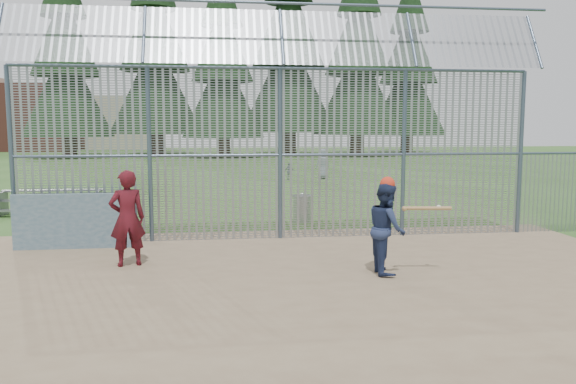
{
  "coord_description": "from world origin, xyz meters",
  "views": [
    {
      "loc": [
        -1.44,
        -9.59,
        2.68
      ],
      "look_at": [
        0.0,
        2.0,
        1.3
      ],
      "focal_mm": 35.0,
      "sensor_mm": 36.0,
      "label": 1
    }
  ],
  "objects": [
    {
      "name": "ground",
      "position": [
        0.0,
        0.0,
        0.0
      ],
      "size": [
        120.0,
        120.0,
        0.0
      ],
      "primitive_type": "plane",
      "color": "#2D511E",
      "rests_on": "ground"
    },
    {
      "name": "dirt_infield",
      "position": [
        0.0,
        -0.5,
        0.01
      ],
      "size": [
        14.0,
        10.0,
        0.02
      ],
      "primitive_type": "cube",
      "color": "#756047",
      "rests_on": "ground"
    },
    {
      "name": "dugout_wall",
      "position": [
        -4.6,
        2.9,
        0.62
      ],
      "size": [
        2.5,
        0.12,
        1.2
      ],
      "primitive_type": "cube",
      "color": "#38566B",
      "rests_on": "dirt_infield"
    },
    {
      "name": "batter",
      "position": [
        1.56,
        0.08,
        0.84
      ],
      "size": [
        0.66,
        0.83,
        1.65
      ],
      "primitive_type": "imported",
      "rotation": [
        0.0,
        0.0,
        1.53
      ],
      "color": "navy",
      "rests_on": "dirt_infield"
    },
    {
      "name": "onlooker",
      "position": [
        -3.17,
        1.21,
        0.94
      ],
      "size": [
        0.77,
        0.62,
        1.84
      ],
      "primitive_type": "imported",
      "rotation": [
        0.0,
        0.0,
        3.44
      ],
      "color": "maroon",
      "rests_on": "dirt_infield"
    },
    {
      "name": "bg_kid_standing",
      "position": [
        3.82,
        18.44,
        0.77
      ],
      "size": [
        0.86,
        0.68,
        1.53
      ],
      "primitive_type": "imported",
      "rotation": [
        0.0,
        0.0,
        3.43
      ],
      "color": "slate",
      "rests_on": "ground"
    },
    {
      "name": "bg_kid_seated",
      "position": [
        2.01,
        17.66,
        0.44
      ],
      "size": [
        0.55,
        0.46,
        0.89
      ],
      "primitive_type": "imported",
      "rotation": [
        0.0,
        0.0,
        2.58
      ],
      "color": "slate",
      "rests_on": "ground"
    },
    {
      "name": "batting_gear",
      "position": [
        1.7,
        0.05,
        1.55
      ],
      "size": [
        1.26,
        0.37,
        0.61
      ],
      "color": "red",
      "rests_on": "ground"
    },
    {
      "name": "trash_can",
      "position": [
        0.87,
        5.77,
        0.38
      ],
      "size": [
        0.56,
        0.56,
        0.82
      ],
      "color": "#979A9F",
      "rests_on": "ground"
    },
    {
      "name": "bleacher",
      "position": [
        -6.51,
        7.99,
        0.41
      ],
      "size": [
        3.0,
        0.95,
        0.72
      ],
      "color": "slate",
      "rests_on": "ground"
    },
    {
      "name": "backstop_fence",
      "position": [
        1.81,
        3.43,
        2.36
      ],
      "size": [
        20.09,
        0.81,
        5.3
      ],
      "color": "#47566B",
      "rests_on": "ground"
    },
    {
      "name": "conifer_row",
      "position": [
        1.93,
        41.51,
        10.83
      ],
      "size": [
        38.48,
        12.26,
        20.2
      ],
      "color": "#332319",
      "rests_on": "ground"
    },
    {
      "name": "distant_buildings",
      "position": [
        -23.18,
        56.49,
        3.6
      ],
      "size": [
        26.5,
        10.5,
        8.0
      ],
      "color": "brown",
      "rests_on": "ground"
    }
  ]
}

